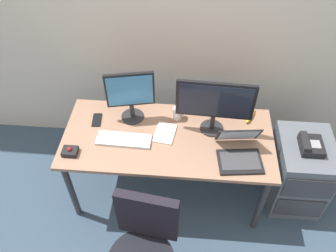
{
  "coord_description": "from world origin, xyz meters",
  "views": [
    {
      "loc": [
        0.14,
        -1.75,
        2.69
      ],
      "look_at": [
        0.0,
        0.0,
        0.83
      ],
      "focal_mm": 37.2,
      "sensor_mm": 36.0,
      "label": 1
    }
  ],
  "objects_px": {
    "desk_phone": "(311,145)",
    "monitor_side": "(130,94)",
    "cell_phone": "(97,120)",
    "paper_notepad": "(165,133)",
    "banana": "(250,115)",
    "trackball_mouse": "(70,151)",
    "monitor_main": "(215,103)",
    "laptop": "(239,152)",
    "file_cabinet": "(298,172)",
    "coffee_mug": "(178,113)",
    "keyboard": "(124,140)"
  },
  "relations": [
    {
      "from": "desk_phone",
      "to": "monitor_side",
      "type": "relative_size",
      "value": 0.46
    },
    {
      "from": "cell_phone",
      "to": "paper_notepad",
      "type": "bearing_deg",
      "value": -15.88
    },
    {
      "from": "banana",
      "to": "trackball_mouse",
      "type": "bearing_deg",
      "value": -160.02
    },
    {
      "from": "monitor_main",
      "to": "cell_phone",
      "type": "bearing_deg",
      "value": 178.87
    },
    {
      "from": "monitor_side",
      "to": "banana",
      "type": "xyz_separation_m",
      "value": [
        0.94,
        0.08,
        -0.23
      ]
    },
    {
      "from": "laptop",
      "to": "file_cabinet",
      "type": "bearing_deg",
      "value": 17.96
    },
    {
      "from": "desk_phone",
      "to": "trackball_mouse",
      "type": "distance_m",
      "value": 1.78
    },
    {
      "from": "desk_phone",
      "to": "laptop",
      "type": "xyz_separation_m",
      "value": [
        -0.55,
        -0.17,
        0.07
      ]
    },
    {
      "from": "file_cabinet",
      "to": "desk_phone",
      "type": "relative_size",
      "value": 3.29
    },
    {
      "from": "trackball_mouse",
      "to": "cell_phone",
      "type": "relative_size",
      "value": 0.77
    },
    {
      "from": "trackball_mouse",
      "to": "coffee_mug",
      "type": "bearing_deg",
      "value": 29.48
    },
    {
      "from": "monitor_side",
      "to": "keyboard",
      "type": "xyz_separation_m",
      "value": [
        -0.03,
        -0.25,
        -0.24
      ]
    },
    {
      "from": "desk_phone",
      "to": "paper_notepad",
      "type": "xyz_separation_m",
      "value": [
        -1.1,
        0.01,
        0.02
      ]
    },
    {
      "from": "laptop",
      "to": "banana",
      "type": "xyz_separation_m",
      "value": [
        0.12,
        0.41,
        -0.03
      ]
    },
    {
      "from": "file_cabinet",
      "to": "paper_notepad",
      "type": "relative_size",
      "value": 3.16
    },
    {
      "from": "keyboard",
      "to": "laptop",
      "type": "height_order",
      "value": "laptop"
    },
    {
      "from": "file_cabinet",
      "to": "coffee_mug",
      "type": "height_order",
      "value": "coffee_mug"
    },
    {
      "from": "paper_notepad",
      "to": "desk_phone",
      "type": "bearing_deg",
      "value": -0.51
    },
    {
      "from": "desk_phone",
      "to": "cell_phone",
      "type": "bearing_deg",
      "value": 176.23
    },
    {
      "from": "monitor_main",
      "to": "cell_phone",
      "type": "relative_size",
      "value": 4.0
    },
    {
      "from": "keyboard",
      "to": "cell_phone",
      "type": "height_order",
      "value": "keyboard"
    },
    {
      "from": "desk_phone",
      "to": "coffee_mug",
      "type": "distance_m",
      "value": 1.03
    },
    {
      "from": "laptop",
      "to": "cell_phone",
      "type": "distance_m",
      "value": 1.13
    },
    {
      "from": "file_cabinet",
      "to": "monitor_side",
      "type": "xyz_separation_m",
      "value": [
        -1.38,
        0.15,
        0.63
      ]
    },
    {
      "from": "file_cabinet",
      "to": "monitor_main",
      "type": "height_order",
      "value": "monitor_main"
    },
    {
      "from": "monitor_main",
      "to": "coffee_mug",
      "type": "height_order",
      "value": "monitor_main"
    },
    {
      "from": "coffee_mug",
      "to": "cell_phone",
      "type": "relative_size",
      "value": 0.71
    },
    {
      "from": "file_cabinet",
      "to": "trackball_mouse",
      "type": "height_order",
      "value": "trackball_mouse"
    },
    {
      "from": "file_cabinet",
      "to": "monitor_side",
      "type": "distance_m",
      "value": 1.53
    },
    {
      "from": "file_cabinet",
      "to": "paper_notepad",
      "type": "distance_m",
      "value": 1.17
    },
    {
      "from": "paper_notepad",
      "to": "laptop",
      "type": "bearing_deg",
      "value": -17.72
    },
    {
      "from": "monitor_main",
      "to": "banana",
      "type": "height_order",
      "value": "monitor_main"
    },
    {
      "from": "paper_notepad",
      "to": "coffee_mug",
      "type": "bearing_deg",
      "value": 64.03
    },
    {
      "from": "file_cabinet",
      "to": "paper_notepad",
      "type": "height_order",
      "value": "paper_notepad"
    },
    {
      "from": "keyboard",
      "to": "trackball_mouse",
      "type": "xyz_separation_m",
      "value": [
        -0.37,
        -0.15,
        0.01
      ]
    },
    {
      "from": "keyboard",
      "to": "paper_notepad",
      "type": "bearing_deg",
      "value": 17.64
    },
    {
      "from": "paper_notepad",
      "to": "keyboard",
      "type": "bearing_deg",
      "value": -162.36
    },
    {
      "from": "monitor_side",
      "to": "laptop",
      "type": "distance_m",
      "value": 0.91
    },
    {
      "from": "keyboard",
      "to": "trackball_mouse",
      "type": "bearing_deg",
      "value": -157.63
    },
    {
      "from": "coffee_mug",
      "to": "monitor_main",
      "type": "bearing_deg",
      "value": -20.44
    },
    {
      "from": "file_cabinet",
      "to": "cell_phone",
      "type": "height_order",
      "value": "cell_phone"
    },
    {
      "from": "trackball_mouse",
      "to": "monitor_main",
      "type": "bearing_deg",
      "value": 17.76
    },
    {
      "from": "trackball_mouse",
      "to": "banana",
      "type": "bearing_deg",
      "value": 19.98
    },
    {
      "from": "paper_notepad",
      "to": "banana",
      "type": "distance_m",
      "value": 0.71
    },
    {
      "from": "monitor_main",
      "to": "laptop",
      "type": "bearing_deg",
      "value": -53.22
    },
    {
      "from": "keyboard",
      "to": "laptop",
      "type": "distance_m",
      "value": 0.85
    },
    {
      "from": "laptop",
      "to": "monitor_main",
      "type": "bearing_deg",
      "value": 126.78
    },
    {
      "from": "desk_phone",
      "to": "banana",
      "type": "distance_m",
      "value": 0.5
    },
    {
      "from": "banana",
      "to": "paper_notepad",
      "type": "bearing_deg",
      "value": -160.32
    },
    {
      "from": "desk_phone",
      "to": "cell_phone",
      "type": "distance_m",
      "value": 1.66
    }
  ]
}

